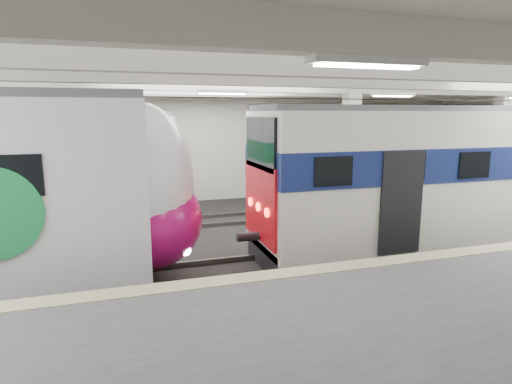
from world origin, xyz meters
name	(u,v)px	position (x,y,z in m)	size (l,w,h in m)	color
station_hall	(262,161)	(0.00, -1.74, 3.24)	(36.00, 24.00, 5.75)	black
older_rer	(462,175)	(7.35, 0.00, 2.37)	(13.76, 3.04, 4.52)	white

